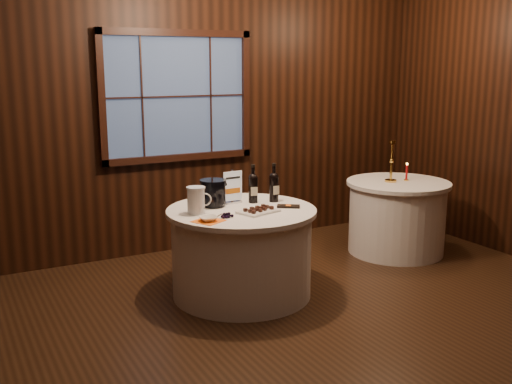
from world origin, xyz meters
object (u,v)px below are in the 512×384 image
grape_bunch (227,215)px  port_bottle_right (274,185)px  chocolate_plate (258,210)px  cracker_bowl (208,219)px  chocolate_box (288,206)px  glass_pitcher (196,200)px  side_table (397,217)px  sign_stand (232,192)px  ice_bucket (213,192)px  red_candle (407,174)px  port_bottle_left (253,186)px  brass_candlestick (391,167)px  main_table (242,252)px

grape_bunch → port_bottle_right: bearing=27.0°
chocolate_plate → grape_bunch: size_ratio=2.21×
cracker_bowl → chocolate_box: bearing=7.5°
glass_pitcher → side_table: bearing=28.0°
sign_stand → cracker_bowl: size_ratio=2.06×
port_bottle_right → ice_bucket: (-0.55, 0.09, -0.03)m
side_table → ice_bucket: 2.23m
port_bottle_right → red_candle: size_ratio=1.82×
port_bottle_left → red_candle: bearing=17.6°
side_table → sign_stand: sign_stand is taller
chocolate_box → brass_candlestick: brass_candlestick is taller
main_table → grape_bunch: 0.51m
red_candle → port_bottle_left: bearing=-176.0°
port_bottle_left → glass_pitcher: (-0.60, -0.13, -0.03)m
chocolate_plate → chocolate_box: size_ratio=1.90×
glass_pitcher → red_candle: 2.51m
brass_candlestick → red_candle: brass_candlestick is taller
chocolate_plate → red_candle: red_candle is taller
chocolate_box → cracker_bowl: bearing=-138.7°
brass_candlestick → chocolate_box: bearing=-163.1°
chocolate_plate → grape_bunch: (-0.30, -0.02, 0.00)m
glass_pitcher → brass_candlestick: size_ratio=0.52×
side_table → glass_pitcher: (-2.40, -0.27, 0.50)m
sign_stand → red_candle: bearing=-2.1°
chocolate_plate → cracker_bowl: 0.48m
cracker_bowl → brass_candlestick: (2.33, 0.57, 0.14)m
port_bottle_left → cracker_bowl: size_ratio=2.38×
port_bottle_left → brass_candlestick: brass_candlestick is taller
chocolate_plate → port_bottle_left: bearing=68.9°
port_bottle_left → ice_bucket: port_bottle_left is taller
ice_bucket → port_bottle_left: bearing=-5.2°
chocolate_plate → brass_candlestick: brass_candlestick is taller
port_bottle_right → grape_bunch: size_ratio=2.08×
brass_candlestick → red_candle: bearing=-10.3°
chocolate_box → grape_bunch: grape_bunch is taller
sign_stand → glass_pitcher: sign_stand is taller
port_bottle_left → chocolate_box: bearing=-44.5°
main_table → side_table: 2.02m
ice_bucket → brass_candlestick: bearing=3.6°
main_table → glass_pitcher: glass_pitcher is taller
side_table → red_candle: 0.47m
chocolate_plate → ice_bucket: bearing=122.4°
side_table → grape_bunch: 2.33m
chocolate_plate → side_table: bearing=14.0°
ice_bucket → brass_candlestick: (2.09, 0.13, 0.03)m
chocolate_plate → chocolate_box: 0.32m
sign_stand → port_bottle_right: port_bottle_right is taller
grape_bunch → brass_candlestick: 2.22m
ice_bucket → grape_bunch: bearing=-99.2°
main_table → red_candle: 2.17m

